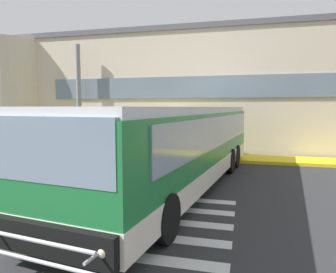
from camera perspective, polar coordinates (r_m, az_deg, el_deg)
name	(u,v)px	position (r m, az deg, el deg)	size (l,w,h in m)	color
ground_plane	(127,176)	(12.07, -7.63, -7.45)	(80.00, 90.00, 0.02)	#2B2B2D
bay_paint_stripes	(141,219)	(7.62, -5.18, -15.15)	(4.40, 3.96, 0.01)	silver
terminal_building	(175,95)	(23.14, 1.39, 7.85)	(23.92, 13.80, 7.28)	beige
boarding_curb	(160,155)	(16.53, -1.49, -3.58)	(26.12, 2.00, 0.15)	yellow
entry_support_column	(79,98)	(18.91, -16.38, 6.99)	(0.28, 0.28, 6.20)	slate
bus_main_foreground	(180,148)	(10.22, 2.26, -2.09)	(4.60, 12.66, 2.70)	#1E7238
passenger_near_column	(88,135)	(18.16, -14.78, 0.25)	(0.53, 0.37, 1.68)	#4C4233
passenger_by_doorway	(106,136)	(17.32, -11.58, 0.07)	(0.55, 0.36, 1.68)	#2D2D33
passenger_at_curb_edge	(124,137)	(16.53, -8.31, -0.01)	(0.58, 0.43, 1.68)	#4C4233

